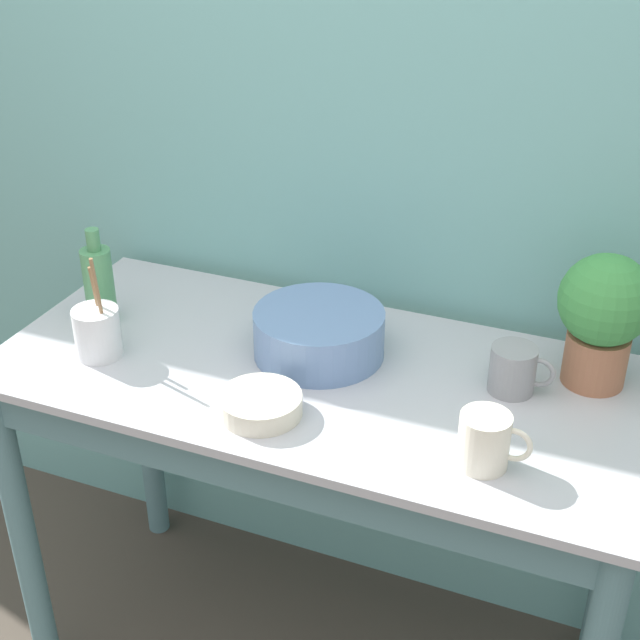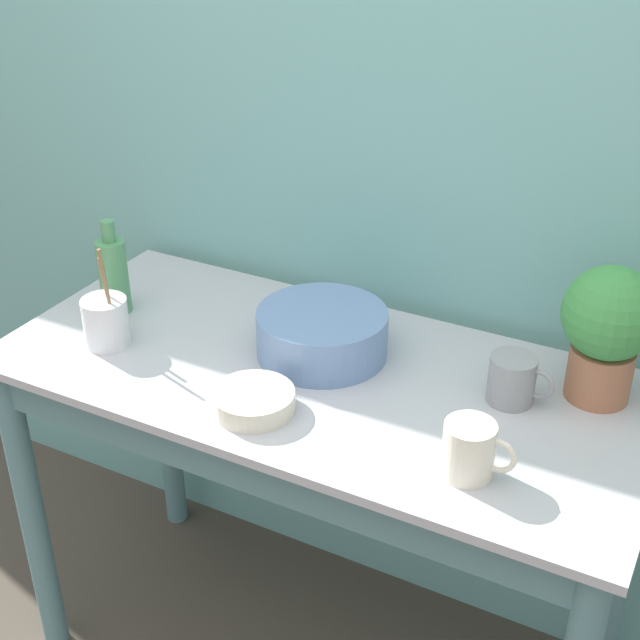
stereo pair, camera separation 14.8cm
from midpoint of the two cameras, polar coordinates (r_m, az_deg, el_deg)
wall_back at (r=1.98m, az=7.22°, el=10.26°), size 6.00×0.05×2.40m
counter_table at (r=1.90m, az=1.90°, el=-8.21°), size 1.35×0.62×0.86m
potted_plant at (r=1.77m, az=20.25°, el=-0.46°), size 0.18×0.18×0.27m
bowl_wash_large at (r=1.85m, az=2.42°, el=-0.91°), size 0.27×0.27×0.10m
bottle_tall at (r=2.04m, az=-11.07°, el=2.85°), size 0.07×0.07×0.22m
mug_grey at (r=1.76m, az=14.62°, el=-3.77°), size 0.13×0.09×0.10m
mug_cream at (r=1.56m, az=12.31°, el=-8.21°), size 0.13×0.09×0.10m
bowl_small_cream at (r=1.69m, az=-1.78°, el=-5.27°), size 0.16×0.16×0.04m
utensil_cup at (r=1.92m, az=-11.42°, el=-0.15°), size 0.10×0.10×0.23m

